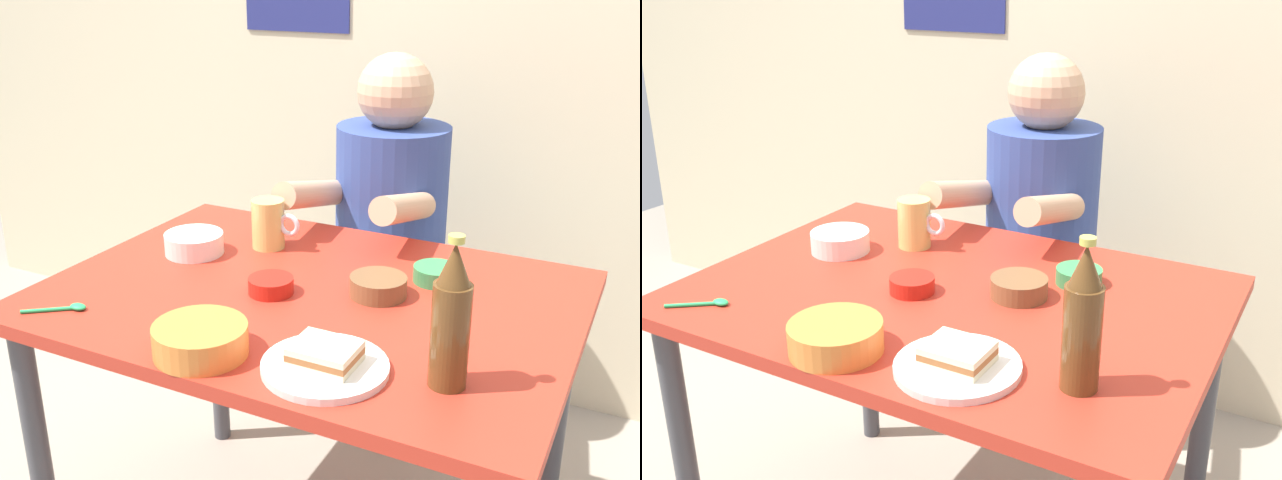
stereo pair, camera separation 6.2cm
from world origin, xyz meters
TOP-DOWN VIEW (x-y plane):
  - dining_table at (0.00, 0.00)m, footprint 1.10×0.80m
  - stool at (-0.06, 0.63)m, footprint 0.34×0.34m
  - person_seated at (-0.06, 0.62)m, footprint 0.33×0.56m
  - plate_orange at (0.17, -0.27)m, footprint 0.22×0.22m
  - sandwich at (0.17, -0.27)m, footprint 0.11×0.09m
  - beer_mug at (-0.21, 0.19)m, footprint 0.13×0.08m
  - beer_bottle at (0.37, -0.22)m, footprint 0.06×0.06m
  - rice_bowl_white at (-0.35, 0.07)m, footprint 0.14×0.14m
  - dip_bowl_green at (0.22, 0.17)m, footprint 0.10×0.10m
  - sambal_bowl_red at (-0.07, -0.04)m, footprint 0.10×0.10m
  - condiment_bowl_brown at (0.14, 0.05)m, footprint 0.12×0.12m
  - soup_bowl_orange at (-0.05, -0.32)m, footprint 0.17×0.17m
  - spoon at (-0.39, -0.30)m, footprint 0.11×0.08m

SIDE VIEW (x-z plane):
  - stool at x=-0.06m, z-range 0.12..0.57m
  - dining_table at x=0.00m, z-range 0.28..1.02m
  - spoon at x=-0.39m, z-range 0.74..0.75m
  - plate_orange at x=0.17m, z-range 0.74..0.75m
  - sambal_bowl_red at x=-0.07m, z-range 0.74..0.78m
  - dip_bowl_green at x=0.22m, z-range 0.74..0.78m
  - condiment_bowl_brown at x=0.14m, z-range 0.74..0.78m
  - person_seated at x=-0.06m, z-range 0.41..1.13m
  - rice_bowl_white at x=-0.35m, z-range 0.74..0.79m
  - soup_bowl_orange at x=-0.05m, z-range 0.74..0.80m
  - sandwich at x=0.17m, z-range 0.75..0.79m
  - beer_mug at x=-0.21m, z-range 0.74..0.86m
  - beer_bottle at x=0.37m, z-range 0.73..0.99m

